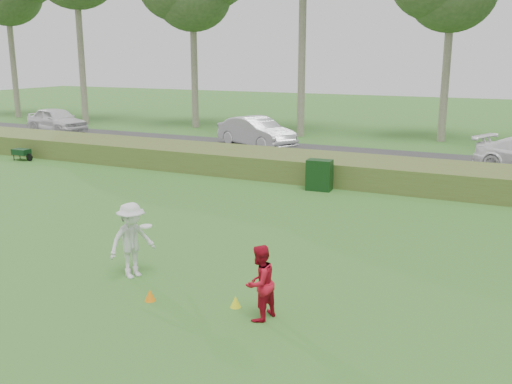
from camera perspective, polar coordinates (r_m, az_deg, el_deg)
The scene contains 11 objects.
ground at distance 12.19m, azimuth -8.19°, elevation -9.99°, with size 120.00×120.00×0.00m, color #2B6521.
reed_strip at distance 22.60m, azimuth 8.71°, elevation 2.23°, with size 80.00×3.00×0.90m, color #485D25.
park_road at distance 27.43m, azimuth 11.71°, elevation 3.21°, with size 80.00×6.00×0.06m, color #2D2D2D.
player_white at distance 12.92m, azimuth -12.31°, elevation -4.75°, with size 1.04×1.26×1.71m.
player_red at distance 10.70m, azimuth 0.37°, elevation -9.07°, with size 0.71×0.55×1.46m, color #B10F23.
cone_orange at distance 11.88m, azimuth -10.56°, elevation -10.10°, with size 0.22×0.22×0.25m, color orange.
cone_yellow at distance 11.42m, azimuth -2.06°, elevation -10.90°, with size 0.22×0.22×0.24m, color yellow.
utility_cabinet at distance 20.92m, azimuth 6.36°, elevation 1.70°, with size 0.90×0.56×1.13m, color black.
wheelbarrow at distance 28.89m, azimuth -22.39°, elevation 3.70°, with size 1.07×0.49×0.54m.
car_left at distance 37.98m, azimuth -19.30°, elevation 6.80°, with size 1.84×4.58×1.56m, color white.
car_mid at distance 30.29m, azimuth 0.03°, elevation 6.02°, with size 1.67×4.78×1.58m, color silver.
Camera 1 is at (6.27, -9.26, 4.86)m, focal length 40.00 mm.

